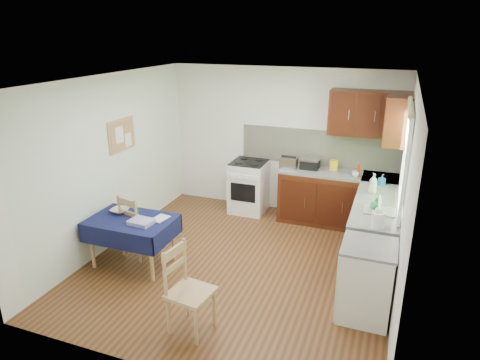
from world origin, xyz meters
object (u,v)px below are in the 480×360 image
at_px(chair_far, 136,224).
at_px(toaster, 289,163).
at_px(chair_near, 187,287).
at_px(dining_table, 132,226).
at_px(sandwich_press, 310,163).
at_px(dish_rack, 379,210).
at_px(kettle, 378,219).

relative_size(chair_far, toaster, 3.30).
distance_m(chair_far, chair_near, 1.83).
height_order(dining_table, sandwich_press, sandwich_press).
bearing_deg(sandwich_press, chair_far, -136.06).
xyz_separation_m(sandwich_press, dish_rack, (1.19, -1.46, -0.06)).
height_order(dining_table, chair_near, chair_near).
height_order(dining_table, kettle, kettle).
bearing_deg(chair_near, chair_far, 57.38).
height_order(chair_far, chair_near, chair_near).
bearing_deg(dining_table, chair_near, -17.55).
bearing_deg(dining_table, sandwich_press, 69.02).
bearing_deg(dining_table, chair_far, 128.54).
xyz_separation_m(chair_far, toaster, (1.67, 1.99, 0.51)).
bearing_deg(toaster, dish_rack, -54.20).
relative_size(dining_table, kettle, 4.40).
xyz_separation_m(toaster, kettle, (1.52, -1.82, 0.01)).
distance_m(chair_far, dish_rack, 3.28).
bearing_deg(kettle, dining_table, -172.79).
xyz_separation_m(chair_near, kettle, (1.79, 1.35, 0.50)).
bearing_deg(dish_rack, chair_far, 173.19).
xyz_separation_m(chair_far, dish_rack, (3.19, 0.65, 0.43)).
distance_m(dining_table, dish_rack, 3.25).
distance_m(chair_far, toaster, 2.65).
distance_m(dining_table, chair_far, 0.25).
height_order(chair_far, toaster, toaster).
bearing_deg(toaster, sandwich_press, 7.43).
xyz_separation_m(dining_table, sandwich_press, (1.92, 2.33, 0.41)).
bearing_deg(sandwich_press, chair_near, -102.94).
bearing_deg(chair_near, dining_table, 61.50).
bearing_deg(toaster, dining_table, -138.62).
xyz_separation_m(chair_near, toaster, (0.27, 3.17, 0.48)).
xyz_separation_m(dining_table, kettle, (3.11, 0.39, 0.44)).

